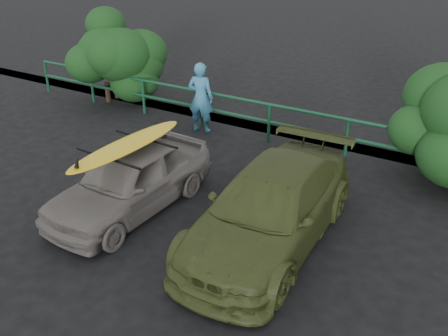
# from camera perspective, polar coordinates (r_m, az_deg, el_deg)

# --- Properties ---
(ground) EXTENTS (80.00, 80.00, 0.00)m
(ground) POSITION_cam_1_polar(r_m,az_deg,el_deg) (9.64, -13.89, -6.19)
(ground) COLOR black
(guardrail) EXTENTS (14.00, 0.08, 1.04)m
(guardrail) POSITION_cam_1_polar(r_m,az_deg,el_deg) (12.97, 1.18, 6.00)
(guardrail) COLOR #14472C
(guardrail) RESTS_ON ground
(shrub_left) EXTENTS (3.20, 2.40, 2.56)m
(shrub_left) POSITION_cam_1_polar(r_m,az_deg,el_deg) (15.85, -13.62, 12.01)
(shrub_left) COLOR #184118
(shrub_left) RESTS_ON ground
(shrub_right) EXTENTS (3.20, 2.40, 2.11)m
(shrub_right) POSITION_cam_1_polar(r_m,az_deg,el_deg) (11.81, 24.12, 4.25)
(shrub_right) COLOR #184118
(shrub_right) RESTS_ON ground
(sedan) EXTENTS (1.65, 3.78, 1.27)m
(sedan) POSITION_cam_1_polar(r_m,az_deg,el_deg) (9.68, -10.63, -1.32)
(sedan) COLOR slate
(sedan) RESTS_ON ground
(olive_vehicle) EXTENTS (2.01, 4.64, 1.33)m
(olive_vehicle) POSITION_cam_1_polar(r_m,az_deg,el_deg) (8.58, 5.28, -4.59)
(olive_vehicle) COLOR #3F4920
(olive_vehicle) RESTS_ON ground
(man) EXTENTS (0.75, 0.58, 1.86)m
(man) POSITION_cam_1_polar(r_m,az_deg,el_deg) (13.07, -2.68, 8.03)
(man) COLOR teal
(man) RESTS_ON ground
(roof_rack) EXTENTS (1.58, 1.14, 0.05)m
(roof_rack) POSITION_cam_1_polar(r_m,az_deg,el_deg) (9.39, -10.96, 2.23)
(roof_rack) COLOR black
(roof_rack) RESTS_ON sedan
(surfboard) EXTENTS (0.72, 2.89, 0.09)m
(surfboard) POSITION_cam_1_polar(r_m,az_deg,el_deg) (9.36, -11.00, 2.61)
(surfboard) COLOR gold
(surfboard) RESTS_ON roof_rack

